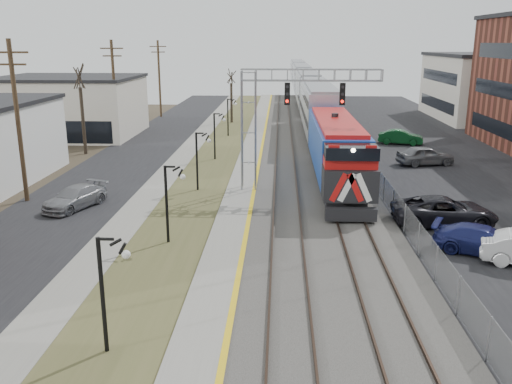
{
  "coord_description": "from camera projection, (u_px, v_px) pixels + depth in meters",
  "views": [
    {
      "loc": [
        1.57,
        -7.42,
        9.81
      ],
      "look_at": [
        0.41,
        18.46,
        2.6
      ],
      "focal_mm": 38.0,
      "sensor_mm": 36.0,
      "label": 1
    }
  ],
  "objects": [
    {
      "name": "street_west",
      "position": [
        119.0,
        166.0,
        44.02
      ],
      "size": [
        7.0,
        120.0,
        0.04
      ],
      "primitive_type": "cube",
      "color": "black",
      "rests_on": "ground"
    },
    {
      "name": "sidewalk",
      "position": [
        174.0,
        167.0,
        43.82
      ],
      "size": [
        2.0,
        120.0,
        0.08
      ],
      "primitive_type": "cube",
      "color": "gray",
      "rests_on": "ground"
    },
    {
      "name": "grass_median",
      "position": [
        211.0,
        167.0,
        43.69
      ],
      "size": [
        4.0,
        120.0,
        0.06
      ],
      "primitive_type": "cube",
      "color": "#4B4D29",
      "rests_on": "ground"
    },
    {
      "name": "platform",
      "position": [
        248.0,
        166.0,
        43.54
      ],
      "size": [
        2.0,
        120.0,
        0.24
      ],
      "primitive_type": "cube",
      "color": "gray",
      "rests_on": "ground"
    },
    {
      "name": "ballast_bed",
      "position": [
        310.0,
        167.0,
        43.33
      ],
      "size": [
        8.0,
        120.0,
        0.2
      ],
      "primitive_type": "cube",
      "color": "#595651",
      "rests_on": "ground"
    },
    {
      "name": "parking_lot",
      "position": [
        462.0,
        170.0,
        42.83
      ],
      "size": [
        16.0,
        120.0,
        0.04
      ],
      "primitive_type": "cube",
      "color": "black",
      "rests_on": "ground"
    },
    {
      "name": "platform_edge",
      "position": [
        259.0,
        165.0,
        43.47
      ],
      "size": [
        0.24,
        120.0,
        0.01
      ],
      "primitive_type": "cube",
      "color": "gold",
      "rests_on": "platform"
    },
    {
      "name": "track_near",
      "position": [
        285.0,
        165.0,
        43.37
      ],
      "size": [
        1.58,
        120.0,
        0.15
      ],
      "color": "#2D2119",
      "rests_on": "ballast_bed"
    },
    {
      "name": "track_far",
      "position": [
        329.0,
        165.0,
        43.21
      ],
      "size": [
        1.58,
        120.0,
        0.15
      ],
      "color": "#2D2119",
      "rests_on": "ballast_bed"
    },
    {
      "name": "train",
      "position": [
        306.0,
        88.0,
        82.8
      ],
      "size": [
        3.0,
        108.65,
        5.33
      ],
      "color": "#143FA4",
      "rests_on": "ground"
    },
    {
      "name": "signal_gantry",
      "position": [
        275.0,
        109.0,
        35.23
      ],
      "size": [
        9.0,
        1.07,
        8.15
      ],
      "color": "gray",
      "rests_on": "ground"
    },
    {
      "name": "lampposts",
      "position": [
        168.0,
        203.0,
        27.08
      ],
      "size": [
        0.14,
        62.14,
        4.0
      ],
      "color": "black",
      "rests_on": "ground"
    },
    {
      "name": "utility_poles",
      "position": [
        18.0,
        123.0,
        33.19
      ],
      "size": [
        0.28,
        80.28,
        10.0
      ],
      "color": "#4C3823",
      "rests_on": "ground"
    },
    {
      "name": "fence",
      "position": [
        363.0,
        159.0,
        42.96
      ],
      "size": [
        0.04,
        120.0,
        1.6
      ],
      "primitive_type": "cube",
      "color": "gray",
      "rests_on": "ground"
    },
    {
      "name": "bare_trees",
      "position": [
        117.0,
        126.0,
        47.11
      ],
      "size": [
        12.3,
        42.3,
        5.95
      ],
      "color": "#382D23",
      "rests_on": "ground"
    },
    {
      "name": "car_lot_c",
      "position": [
        444.0,
        212.0,
        29.76
      ],
      "size": [
        5.7,
        2.72,
        1.57
      ],
      "primitive_type": "imported",
      "rotation": [
        0.0,
        0.0,
        1.59
      ],
      "color": "black",
      "rests_on": "ground"
    },
    {
      "name": "car_lot_d",
      "position": [
        484.0,
        241.0,
        25.66
      ],
      "size": [
        5.02,
        3.69,
        1.35
      ],
      "primitive_type": "imported",
      "rotation": [
        0.0,
        0.0,
        1.13
      ],
      "color": "navy",
      "rests_on": "ground"
    },
    {
      "name": "car_lot_e",
      "position": [
        425.0,
        156.0,
        44.31
      ],
      "size": [
        4.91,
        2.8,
        1.57
      ],
      "primitive_type": "imported",
      "rotation": [
        0.0,
        0.0,
        1.79
      ],
      "color": "slate",
      "rests_on": "ground"
    },
    {
      "name": "car_lot_f",
      "position": [
        401.0,
        137.0,
        53.28
      ],
      "size": [
        4.52,
        2.54,
        1.41
      ],
      "primitive_type": "imported",
      "rotation": [
        0.0,
        0.0,
        1.31
      ],
      "color": "#0E481E",
      "rests_on": "ground"
    },
    {
      "name": "car_street_b",
      "position": [
        75.0,
        198.0,
        32.84
      ],
      "size": [
        3.4,
        4.9,
        1.32
      ],
      "primitive_type": "imported",
      "rotation": [
        0.0,
        0.0,
        -0.38
      ],
      "color": "gray",
      "rests_on": "ground"
    }
  ]
}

